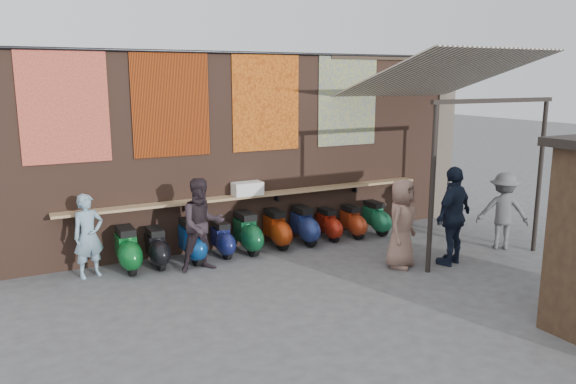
# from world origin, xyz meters

# --- Properties ---
(ground) EXTENTS (70.00, 70.00, 0.00)m
(ground) POSITION_xyz_m (0.00, 0.00, 0.00)
(ground) COLOR #474749
(ground) RESTS_ON ground
(brick_wall) EXTENTS (10.00, 0.40, 4.00)m
(brick_wall) POSITION_xyz_m (0.00, 2.70, 2.00)
(brick_wall) COLOR brown
(brick_wall) RESTS_ON ground
(pier_right) EXTENTS (0.50, 0.50, 4.00)m
(pier_right) POSITION_xyz_m (5.20, 2.70, 2.00)
(pier_right) COLOR #4C4238
(pier_right) RESTS_ON ground
(eating_counter) EXTENTS (8.00, 0.32, 0.05)m
(eating_counter) POSITION_xyz_m (0.00, 2.33, 1.10)
(eating_counter) COLOR #9E7A51
(eating_counter) RESTS_ON brick_wall
(shelf_box) EXTENTS (0.61, 0.32, 0.27)m
(shelf_box) POSITION_xyz_m (-0.23, 2.30, 1.26)
(shelf_box) COLOR white
(shelf_box) RESTS_ON eating_counter
(tapestry_redgold) EXTENTS (1.50, 0.02, 2.00)m
(tapestry_redgold) POSITION_xyz_m (-3.60, 2.48, 3.00)
(tapestry_redgold) COLOR #9F173D
(tapestry_redgold) RESTS_ON brick_wall
(tapestry_sun) EXTENTS (1.50, 0.02, 2.00)m
(tapestry_sun) POSITION_xyz_m (-1.70, 2.48, 3.00)
(tapestry_sun) COLOR #C7410B
(tapestry_sun) RESTS_ON brick_wall
(tapestry_orange) EXTENTS (1.50, 0.02, 2.00)m
(tapestry_orange) POSITION_xyz_m (0.30, 2.48, 3.00)
(tapestry_orange) COLOR orange
(tapestry_orange) RESTS_ON brick_wall
(tapestry_multi) EXTENTS (1.50, 0.02, 2.00)m
(tapestry_multi) POSITION_xyz_m (2.30, 2.48, 3.00)
(tapestry_multi) COLOR #294696
(tapestry_multi) RESTS_ON brick_wall
(hang_rail) EXTENTS (9.50, 0.06, 0.06)m
(hang_rail) POSITION_xyz_m (0.00, 2.47, 3.98)
(hang_rail) COLOR black
(hang_rail) RESTS_ON brick_wall
(scooter_stool_0) EXTENTS (0.39, 0.86, 0.81)m
(scooter_stool_0) POSITION_xyz_m (-2.77, 1.96, 0.41)
(scooter_stool_0) COLOR #0D5E23
(scooter_stool_0) RESTS_ON ground
(scooter_stool_1) EXTENTS (0.35, 0.77, 0.73)m
(scooter_stool_1) POSITION_xyz_m (-2.23, 1.97, 0.37)
(scooter_stool_1) COLOR black
(scooter_stool_1) RESTS_ON ground
(scooter_stool_2) EXTENTS (0.39, 0.86, 0.82)m
(scooter_stool_2) POSITION_xyz_m (-1.55, 1.95, 0.41)
(scooter_stool_2) COLOR navy
(scooter_stool_2) RESTS_ON ground
(scooter_stool_3) EXTENTS (0.33, 0.72, 0.69)m
(scooter_stool_3) POSITION_xyz_m (-0.91, 1.99, 0.34)
(scooter_stool_3) COLOR #151B4F
(scooter_stool_3) RESTS_ON ground
(scooter_stool_4) EXTENTS (0.39, 0.87, 0.82)m
(scooter_stool_4) POSITION_xyz_m (-0.38, 1.98, 0.41)
(scooter_stool_4) COLOR #0E4827
(scooter_stool_4) RESTS_ON ground
(scooter_stool_5) EXTENTS (0.37, 0.82, 0.78)m
(scooter_stool_5) POSITION_xyz_m (0.31, 2.05, 0.39)
(scooter_stool_5) COLOR #9E2F0C
(scooter_stool_5) RESTS_ON ground
(scooter_stool_6) EXTENTS (0.38, 0.83, 0.79)m
(scooter_stool_6) POSITION_xyz_m (0.95, 2.02, 0.40)
(scooter_stool_6) COLOR navy
(scooter_stool_6) RESTS_ON ground
(scooter_stool_7) EXTENTS (0.32, 0.72, 0.68)m
(scooter_stool_7) POSITION_xyz_m (1.57, 2.03, 0.34)
(scooter_stool_7) COLOR maroon
(scooter_stool_7) RESTS_ON ground
(scooter_stool_8) EXTENTS (0.33, 0.73, 0.69)m
(scooter_stool_8) POSITION_xyz_m (2.16, 1.98, 0.35)
(scooter_stool_8) COLOR #992F14
(scooter_stool_8) RESTS_ON ground
(scooter_stool_9) EXTENTS (0.35, 0.77, 0.73)m
(scooter_stool_9) POSITION_xyz_m (2.78, 1.96, 0.37)
(scooter_stool_9) COLOR #1B6F46
(scooter_stool_9) RESTS_ON ground
(diner_left) EXTENTS (0.62, 0.49, 1.51)m
(diner_left) POSITION_xyz_m (-3.42, 2.00, 0.75)
(diner_left) COLOR #789AAF
(diner_left) RESTS_ON ground
(diner_right) EXTENTS (0.84, 0.66, 1.72)m
(diner_right) POSITION_xyz_m (-1.52, 1.40, 0.86)
(diner_right) COLOR #281F24
(diner_right) RESTS_ON ground
(shopper_navy) EXTENTS (1.19, 0.78, 1.89)m
(shopper_navy) POSITION_xyz_m (2.80, -0.44, 0.94)
(shopper_navy) COLOR black
(shopper_navy) RESTS_ON ground
(shopper_grey) EXTENTS (1.15, 1.15, 1.60)m
(shopper_grey) POSITION_xyz_m (4.43, -0.17, 0.80)
(shopper_grey) COLOR #595A5F
(shopper_grey) RESTS_ON ground
(shopper_tan) EXTENTS (0.98, 0.88, 1.68)m
(shopper_tan) POSITION_xyz_m (1.84, -0.13, 0.84)
(shopper_tan) COLOR #805E51
(shopper_tan) RESTS_ON ground
(awning_canvas) EXTENTS (3.20, 3.28, 0.97)m
(awning_canvas) POSITION_xyz_m (3.50, 0.90, 3.55)
(awning_canvas) COLOR beige
(awning_canvas) RESTS_ON brick_wall
(awning_ledger) EXTENTS (3.30, 0.08, 0.12)m
(awning_ledger) POSITION_xyz_m (3.50, 2.49, 3.95)
(awning_ledger) COLOR #33261C
(awning_ledger) RESTS_ON brick_wall
(awning_header) EXTENTS (3.00, 0.08, 0.08)m
(awning_header) POSITION_xyz_m (3.50, -0.60, 3.08)
(awning_header) COLOR black
(awning_header) RESTS_ON awning_post_left
(awning_post_left) EXTENTS (0.09, 0.09, 3.10)m
(awning_post_left) POSITION_xyz_m (2.10, -0.60, 1.55)
(awning_post_left) COLOR black
(awning_post_left) RESTS_ON ground
(awning_post_right) EXTENTS (0.09, 0.09, 3.10)m
(awning_post_right) POSITION_xyz_m (4.90, -0.60, 1.55)
(awning_post_right) COLOR black
(awning_post_right) RESTS_ON ground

